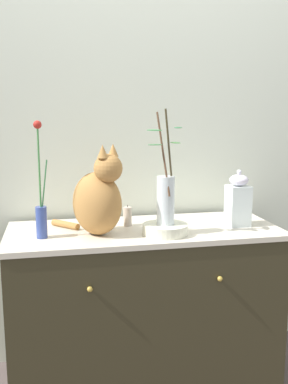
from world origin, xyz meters
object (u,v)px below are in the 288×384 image
(cat_sitting, at_px, (98,198))
(bowl_porcelain, at_px, (165,229))
(sideboard, at_px, (144,306))
(candle_pillar, at_px, (128,216))
(vase_glass_clear, at_px, (166,196))
(vase_slim_green, at_px, (41,209))
(jar_lidded_porcelain, at_px, (238,201))

(cat_sitting, distance_m, bowl_porcelain, 0.34)
(sideboard, height_order, candle_pillar, candle_pillar)
(sideboard, relative_size, bowl_porcelain, 6.28)
(sideboard, height_order, vase_glass_clear, vase_glass_clear)
(bowl_porcelain, relative_size, candle_pillar, 1.97)
(cat_sitting, relative_size, vase_slim_green, 0.80)
(vase_glass_clear, height_order, jar_lidded_porcelain, vase_glass_clear)
(vase_slim_green, relative_size, vase_glass_clear, 1.00)
(sideboard, xyz_separation_m, bowl_porcelain, (0.08, -0.12, 0.43))
(bowl_porcelain, distance_m, vase_glass_clear, 0.15)
(vase_slim_green, bearing_deg, cat_sitting, 0.00)
(vase_slim_green, distance_m, bowl_porcelain, 0.57)
(jar_lidded_porcelain, bearing_deg, candle_pillar, 168.81)
(sideboard, distance_m, jar_lidded_porcelain, 0.71)
(candle_pillar, bearing_deg, jar_lidded_porcelain, -11.19)
(sideboard, xyz_separation_m, candle_pillar, (-0.07, 0.07, 0.45))
(cat_sitting, height_order, vase_slim_green, vase_slim_green)
(sideboard, distance_m, vase_glass_clear, 0.60)
(bowl_porcelain, bearing_deg, candle_pillar, 127.35)
(cat_sitting, relative_size, candle_pillar, 3.95)
(sideboard, bearing_deg, vase_slim_green, -171.88)
(bowl_porcelain, height_order, candle_pillar, candle_pillar)
(sideboard, relative_size, candle_pillar, 12.39)
(sideboard, bearing_deg, cat_sitting, -163.13)
(vase_glass_clear, bearing_deg, vase_slim_green, 174.15)
(vase_glass_clear, bearing_deg, bowl_porcelain, 75.50)
(cat_sitting, bearing_deg, bowl_porcelain, -10.41)
(vase_slim_green, bearing_deg, sideboard, 8.12)
(candle_pillar, bearing_deg, cat_sitting, -139.31)
(sideboard, distance_m, bowl_porcelain, 0.45)
(cat_sitting, xyz_separation_m, vase_slim_green, (-0.26, -0.00, -0.04))
(vase_slim_green, height_order, jar_lidded_porcelain, vase_slim_green)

